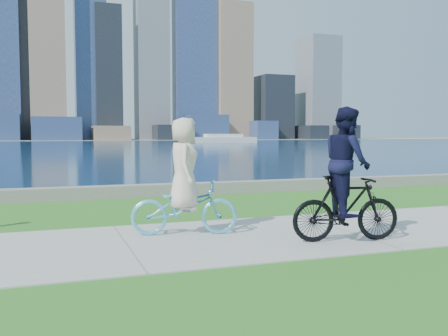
# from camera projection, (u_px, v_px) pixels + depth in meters

# --- Properties ---
(ground) EXTENTS (320.00, 320.00, 0.00)m
(ground) POSITION_uv_depth(u_px,v_px,m) (127.00, 246.00, 8.06)
(ground) COLOR #27691B
(ground) RESTS_ON ground
(concrete_path) EXTENTS (80.00, 3.50, 0.02)m
(concrete_path) POSITION_uv_depth(u_px,v_px,m) (127.00, 246.00, 8.06)
(concrete_path) COLOR #A1A19C
(concrete_path) RESTS_ON ground
(seawall) EXTENTS (90.00, 0.50, 0.35)m
(seawall) POSITION_uv_depth(u_px,v_px,m) (94.00, 193.00, 13.88)
(seawall) COLOR gray
(seawall) RESTS_ON ground
(bay_water) EXTENTS (320.00, 131.00, 0.01)m
(bay_water) POSITION_uv_depth(u_px,v_px,m) (56.00, 145.00, 75.79)
(bay_water) COLOR #0C2A4F
(bay_water) RESTS_ON ground
(far_shore) EXTENTS (320.00, 30.00, 0.12)m
(far_shore) POSITION_uv_depth(u_px,v_px,m) (53.00, 140.00, 130.35)
(far_shore) COLOR gray
(far_shore) RESTS_ON ground
(city_skyline) EXTENTS (173.57, 20.60, 76.00)m
(city_skyline) POSITION_uv_depth(u_px,v_px,m) (50.00, 44.00, 127.83)
(city_skyline) COLOR black
(city_skyline) RESTS_ON ground
(ferry_far) EXTENTS (12.55, 3.58, 1.70)m
(ferry_far) POSITION_uv_depth(u_px,v_px,m) (223.00, 139.00, 95.45)
(ferry_far) COLOR silver
(ferry_far) RESTS_ON ground
(cyclist_woman) EXTENTS (1.07, 2.00, 2.09)m
(cyclist_woman) POSITION_uv_depth(u_px,v_px,m) (184.00, 191.00, 8.87)
(cyclist_woman) COLOR #62C4EF
(cyclist_woman) RESTS_ON ground
(cyclist_man) EXTENTS (0.87, 1.91, 2.25)m
(cyclist_man) POSITION_uv_depth(u_px,v_px,m) (346.00, 185.00, 8.30)
(cyclist_man) COLOR black
(cyclist_man) RESTS_ON ground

